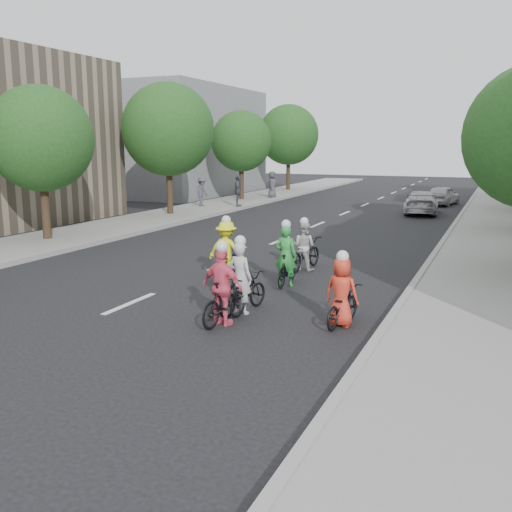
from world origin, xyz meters
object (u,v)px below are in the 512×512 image
Objects in this scene: cyclist_4 at (342,299)px; cyclist_5 at (286,263)px; cyclist_2 at (304,251)px; spectator_1 at (238,191)px; cyclist_3 at (224,294)px; cyclist_1 at (227,256)px; spectator_0 at (202,192)px; follow_car_trail at (442,195)px; cyclist_0 at (242,288)px; spectator_2 at (272,184)px; follow_car_lead at (421,202)px.

cyclist_4 is 0.90× the size of cyclist_5.
spectator_1 is (-8.91, 14.13, 0.50)m from cyclist_2.
cyclist_3 is 2.50m from cyclist_4.
cyclist_1 is 1.01× the size of cyclist_5.
cyclist_4 is 22.16m from spectator_1.
spectator_0 reaches higher than cyclist_1.
cyclist_2 reaches higher than follow_car_trail.
cyclist_5 is (1.82, -0.08, -0.04)m from cyclist_1.
cyclist_5 is (0.20, -2.11, 0.05)m from cyclist_2.
cyclist_0 is 0.98× the size of spectator_1.
cyclist_1 is at bearing 91.73° from follow_car_trail.
spectator_2 reaches higher than cyclist_5.
cyclist_2 is at bearing -164.00° from spectator_2.
follow_car_lead is (1.14, 20.97, 0.06)m from cyclist_0.
spectator_2 is at bearing -57.90° from cyclist_0.
cyclist_5 reaches higher than cyclist_2.
cyclist_5 is at bearing 103.63° from cyclist_2.
cyclist_2 is 1.06× the size of cyclist_5.
cyclist_4 is at bearing 125.13° from cyclist_2.
spectator_1 is (-9.12, 16.23, 0.46)m from cyclist_5.
cyclist_5 is at bearing 96.12° from follow_car_trail.
cyclist_4 is 0.90× the size of spectator_2.
follow_car_trail is at bearing -81.36° from cyclist_4.
spectator_1 is (2.10, 0.55, 0.07)m from spectator_0.
cyclist_5 is 18.63m from spectator_1.
cyclist_3 is 1.01× the size of spectator_2.
cyclist_5 is at bearing -165.60° from spectator_2.
follow_car_trail is 15.12m from spectator_0.
spectator_0 reaches higher than follow_car_lead.
cyclist_2 is at bearing -86.72° from cyclist_5.
spectator_0 is at bearing 157.71° from spectator_2.
spectator_1 is at bearing 44.45° from follow_car_trail.
follow_car_lead is 2.42× the size of spectator_2.
cyclist_1 is 4.99m from cyclist_4.
cyclist_0 is at bearing 119.44° from cyclist_1.
follow_car_trail is (1.70, 27.30, -0.05)m from cyclist_3.
cyclist_1 is 0.51× the size of follow_car_trail.
cyclist_3 is 0.51× the size of follow_car_trail.
cyclist_4 is at bearing -145.01° from spectator_0.
spectator_1 is at bearing -76.58° from spectator_0.
follow_car_trail is at bearing -102.48° from follow_car_lead.
cyclist_1 reaches higher than follow_car_trail.
follow_car_lead is at bearing -84.72° from cyclist_3.
cyclist_5 is at bearing 174.95° from cyclist_1.
spectator_2 reaches higher than cyclist_3.
cyclist_3 is at bearing 29.71° from cyclist_4.
cyclist_0 reaches higher than cyclist_4.
cyclist_5 is 24.52m from spectator_2.
spectator_2 is at bearing -15.03° from spectator_0.
spectator_0 reaches higher than cyclist_0.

